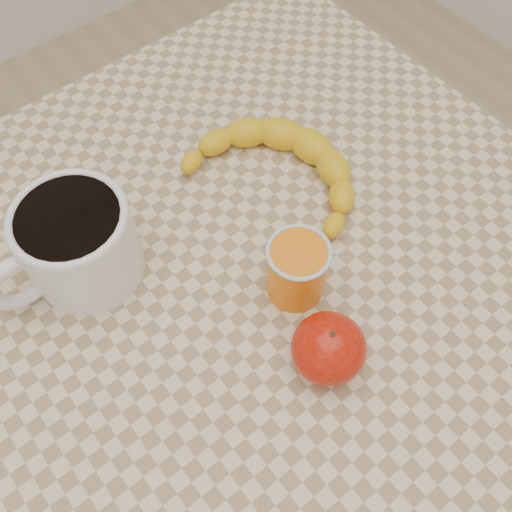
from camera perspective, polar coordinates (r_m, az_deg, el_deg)
ground at (r=1.36m, az=0.00°, el=-16.95°), size 3.00×3.00×0.00m
table at (r=0.73m, az=0.00°, el=-4.26°), size 0.80×0.80×0.75m
coffee_mug at (r=0.64m, az=-17.59°, el=1.28°), size 0.17×0.13×0.11m
orange_juice_glass at (r=0.61m, az=4.11°, el=-1.35°), size 0.07×0.07×0.08m
apple at (r=0.58m, az=7.26°, el=-9.13°), size 0.10×0.10×0.07m
banana at (r=0.71m, az=2.45°, el=8.63°), size 0.29×0.34×0.04m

